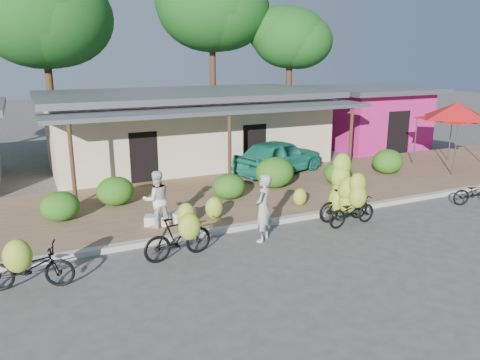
# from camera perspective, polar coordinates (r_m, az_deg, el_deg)

# --- Properties ---
(ground) EXTENTS (100.00, 100.00, 0.00)m
(ground) POSITION_cam_1_polar(r_m,az_deg,el_deg) (12.85, 9.89, -7.87)
(ground) COLOR #4B4845
(ground) RESTS_ON ground
(sidewalk) EXTENTS (60.00, 6.00, 0.12)m
(sidewalk) POSITION_cam_1_polar(r_m,az_deg,el_deg) (16.91, 0.26, -1.80)
(sidewalk) COLOR #906F4D
(sidewalk) RESTS_ON ground
(curb) EXTENTS (60.00, 0.25, 0.15)m
(curb) POSITION_cam_1_polar(r_m,az_deg,el_deg) (14.39, 5.37, -4.86)
(curb) COLOR #A8A399
(curb) RESTS_ON ground
(shop_main) EXTENTS (13.00, 8.50, 3.35)m
(shop_main) POSITION_cam_1_polar(r_m,az_deg,el_deg) (21.94, -6.38, 6.45)
(shop_main) COLOR beige
(shop_main) RESTS_ON ground
(shop_pink) EXTENTS (6.00, 6.00, 3.25)m
(shop_pink) POSITION_cam_1_polar(r_m,az_deg,el_deg) (27.19, 15.21, 7.55)
(shop_pink) COLOR #C21D73
(shop_pink) RESTS_ON ground
(tree_far_center) EXTENTS (6.48, 6.46, 9.43)m
(tree_far_center) POSITION_cam_1_polar(r_m,az_deg,el_deg) (25.87, -23.43, 18.26)
(tree_far_center) COLOR #432E1B
(tree_far_center) RESTS_ON ground
(tree_center_right) EXTENTS (6.24, 6.20, 10.05)m
(tree_center_right) POSITION_cam_1_polar(r_m,az_deg,el_deg) (28.31, -3.93, 20.47)
(tree_center_right) COLOR #432E1B
(tree_center_right) RESTS_ON ground
(tree_near_right) EXTENTS (4.49, 4.31, 7.68)m
(tree_near_right) POSITION_cam_1_polar(r_m,az_deg,el_deg) (28.14, 5.66, 17.06)
(tree_near_right) COLOR #432E1B
(tree_near_right) RESTS_ON ground
(hedge_0) EXTENTS (1.14, 1.03, 0.89)m
(hedge_0) POSITION_cam_1_polar(r_m,az_deg,el_deg) (15.02, -21.07, -3.01)
(hedge_0) COLOR #1A5814
(hedge_0) RESTS_ON sidewalk
(hedge_1) EXTENTS (1.23, 1.11, 0.96)m
(hedge_1) POSITION_cam_1_polar(r_m,az_deg,el_deg) (15.99, -14.96, -1.30)
(hedge_1) COLOR #1A5814
(hedge_1) RESTS_ON sidewalk
(hedge_2) EXTENTS (1.13, 1.02, 0.88)m
(hedge_2) POSITION_cam_1_polar(r_m,az_deg,el_deg) (16.12, -1.36, -0.80)
(hedge_2) COLOR #1A5814
(hedge_2) RESTS_ON sidewalk
(hedge_3) EXTENTS (1.48, 1.33, 1.15)m
(hedge_3) POSITION_cam_1_polar(r_m,az_deg,el_deg) (17.54, 4.23, 0.93)
(hedge_3) COLOR #1A5814
(hedge_3) RESTS_ON sidewalk
(hedge_4) EXTENTS (1.13, 1.02, 0.89)m
(hedge_4) POSITION_cam_1_polar(r_m,az_deg,el_deg) (18.38, 11.86, 0.87)
(hedge_4) COLOR #1A5814
(hedge_4) RESTS_ON sidewalk
(hedge_5) EXTENTS (1.31, 1.18, 1.02)m
(hedge_5) POSITION_cam_1_polar(r_m,az_deg,el_deg) (20.56, 17.57, 2.17)
(hedge_5) COLOR #1A5814
(hedge_5) RESTS_ON sidewalk
(red_canopy) EXTENTS (3.50, 3.50, 2.86)m
(red_canopy) POSITION_cam_1_polar(r_m,az_deg,el_deg) (22.45, 24.89, 7.65)
(red_canopy) COLOR #59595E
(red_canopy) RESTS_ON sidewalk
(bike_far_left) EXTENTS (2.00, 1.43, 1.40)m
(bike_far_left) POSITION_cam_1_polar(r_m,az_deg,el_deg) (11.17, -24.47, -9.50)
(bike_far_left) COLOR black
(bike_far_left) RESTS_ON ground
(bike_left) EXTENTS (1.88, 1.25, 1.38)m
(bike_left) POSITION_cam_1_polar(r_m,az_deg,el_deg) (11.73, -7.38, -6.78)
(bike_left) COLOR black
(bike_left) RESTS_ON ground
(bike_center) EXTENTS (1.76, 1.20, 2.11)m
(bike_center) POSITION_cam_1_polar(r_m,az_deg,el_deg) (14.41, 12.82, -1.97)
(bike_center) COLOR black
(bike_center) RESTS_ON ground
(bike_right) EXTENTS (1.77, 1.18, 1.66)m
(bike_right) POSITION_cam_1_polar(r_m,az_deg,el_deg) (14.49, 12.99, -2.51)
(bike_right) COLOR black
(bike_right) RESTS_ON ground
(bike_far_right) EXTENTS (1.75, 1.12, 0.87)m
(bike_far_right) POSITION_cam_1_polar(r_m,az_deg,el_deg) (17.76, 26.92, -1.39)
(bike_far_right) COLOR black
(bike_far_right) RESTS_ON ground
(loose_banana_a) EXTENTS (0.52, 0.44, 0.65)m
(loose_banana_a) POSITION_cam_1_polar(r_m,az_deg,el_deg) (13.83, -6.58, -4.09)
(loose_banana_a) COLOR #A8C030
(loose_banana_a) RESTS_ON sidewalk
(loose_banana_b) EXTENTS (0.55, 0.47, 0.68)m
(loose_banana_b) POSITION_cam_1_polar(r_m,az_deg,el_deg) (14.22, -3.18, -3.40)
(loose_banana_b) COLOR #A8C030
(loose_banana_b) RESTS_ON sidewalk
(loose_banana_c) EXTENTS (0.47, 0.40, 0.59)m
(loose_banana_c) POSITION_cam_1_polar(r_m,az_deg,el_deg) (15.56, 7.31, -2.06)
(loose_banana_c) COLOR #A8C030
(loose_banana_c) RESTS_ON sidewalk
(sack_near) EXTENTS (0.94, 0.76, 0.30)m
(sack_near) POSITION_cam_1_polar(r_m,az_deg,el_deg) (14.28, -7.07, -4.23)
(sack_near) COLOR beige
(sack_near) RESTS_ON sidewalk
(sack_far) EXTENTS (0.84, 0.63, 0.28)m
(sack_far) POSITION_cam_1_polar(r_m,az_deg,el_deg) (13.97, -9.99, -4.85)
(sack_far) COLOR beige
(sack_far) RESTS_ON sidewalk
(vendor) EXTENTS (0.81, 0.80, 1.88)m
(vendor) POSITION_cam_1_polar(r_m,az_deg,el_deg) (12.68, 2.84, -3.44)
(vendor) COLOR #999999
(vendor) RESTS_ON ground
(bystander) EXTENTS (0.82, 0.64, 1.68)m
(bystander) POSITION_cam_1_polar(r_m,az_deg,el_deg) (13.57, -10.12, -2.34)
(bystander) COLOR silver
(bystander) RESTS_ON sidewalk
(teal_van) EXTENTS (4.62, 3.09, 1.46)m
(teal_van) POSITION_cam_1_polar(r_m,az_deg,el_deg) (19.62, 4.75, 2.89)
(teal_van) COLOR #19735C
(teal_van) RESTS_ON sidewalk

